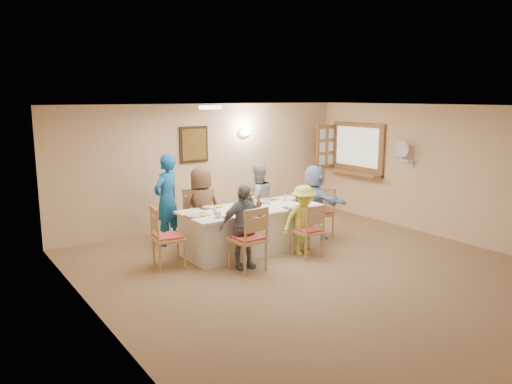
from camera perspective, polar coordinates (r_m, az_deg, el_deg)
ground at (r=7.77m, az=7.12°, el=-9.10°), size 7.00×7.00×0.00m
room_walls at (r=7.39m, az=7.40°, el=2.01°), size 7.00×7.00×7.00m
wall_picture at (r=10.06m, az=-7.11°, el=5.42°), size 0.62×0.05×0.72m
wall_sconce at (r=10.62m, az=-1.27°, el=6.86°), size 0.26×0.09×0.18m
ceiling_light at (r=7.96m, az=-5.25°, el=9.59°), size 0.36×0.36×0.05m
serving_hatch at (r=11.32m, az=11.56°, el=4.86°), size 0.06×1.50×1.15m
hatch_sill at (r=11.30m, az=11.04°, el=2.18°), size 0.30×1.50×0.05m
shutter_door at (r=11.68m, az=8.00°, el=5.16°), size 0.55×0.04×1.00m
fan_shelf at (r=10.38m, az=16.56°, el=3.54°), size 0.22×0.36×0.03m
desk_fan at (r=10.34m, az=16.50°, el=4.36°), size 0.30×0.30×0.28m
dining_table at (r=8.67m, az=-0.54°, el=-4.26°), size 2.45×1.04×0.76m
chair_back_left at (r=9.01m, az=-6.56°, el=-2.92°), size 0.54×0.54×1.01m
chair_back_right at (r=9.62m, az=-0.20°, el=-2.27°), size 0.48×0.48×0.91m
chair_front_left at (r=7.67m, az=-0.97°, el=-5.28°), size 0.52×0.52×1.02m
chair_front_right at (r=8.38m, az=5.94°, el=-4.34°), size 0.44×0.44×0.91m
chair_left_end at (r=7.91m, az=-9.97°, el=-5.05°), size 0.54×0.54×0.99m
chair_right_end at (r=9.56m, az=7.22°, el=-2.31°), size 0.49×0.49×0.95m
diner_back_left at (r=8.86m, az=-6.23°, el=-1.73°), size 0.72×0.49×1.44m
diner_back_right at (r=9.47m, az=0.20°, el=-0.96°), size 0.81×0.69×1.40m
diner_front_left at (r=7.73m, az=-1.46°, el=-3.97°), size 0.86×0.52×1.33m
diner_front_right at (r=8.43m, az=5.43°, el=-3.22°), size 0.92×0.71×1.19m
diner_right_end at (r=9.43m, az=6.66°, el=-1.12°), size 1.39×0.71×1.39m
caregiver at (r=9.06m, az=-10.15°, el=-0.89°), size 0.92×0.88×1.65m
placemat_fl at (r=7.91m, az=-2.48°, el=-2.88°), size 0.35×0.26×0.01m
plate_fl at (r=7.91m, az=-2.48°, el=-2.80°), size 0.22×0.22×0.01m
napkin_fl at (r=7.96m, az=-1.19°, el=-2.73°), size 0.13×0.13×0.01m
placemat_fr at (r=8.59m, az=4.35°, el=-1.80°), size 0.34×0.25×0.01m
plate_fr at (r=8.58m, az=4.35°, el=-1.74°), size 0.23×0.23×0.01m
napkin_fr at (r=8.66m, az=5.49°, el=-1.67°), size 0.13×0.13×0.01m
placemat_bl at (r=8.62m, az=-5.42°, el=-1.77°), size 0.34×0.25×0.01m
plate_bl at (r=8.62m, az=-5.42°, el=-1.70°), size 0.24×0.24×0.01m
napkin_bl at (r=8.66m, az=-4.22°, el=-1.64°), size 0.13×0.13×0.01m
placemat_br at (r=9.24m, az=1.11°, el=-0.86°), size 0.37×0.28×0.01m
plate_br at (r=9.24m, az=1.11°, el=-0.80°), size 0.24×0.24×0.01m
napkin_br at (r=9.31m, az=2.19°, el=-0.74°), size 0.15×0.15×0.01m
placemat_le at (r=8.03m, az=-7.10°, el=-2.74°), size 0.33×0.24×0.01m
plate_le at (r=8.03m, az=-7.10°, el=-2.67°), size 0.25×0.25×0.02m
napkin_le at (r=8.07m, az=-5.80°, el=-2.60°), size 0.15×0.15×0.01m
placemat_re at (r=9.23m, az=5.26°, el=-0.93°), size 0.35×0.26×0.01m
plate_re at (r=9.22m, az=5.26°, el=-0.87°), size 0.23×0.23×0.01m
napkin_re at (r=9.30m, az=6.31°, el=-0.81°), size 0.14×0.14×0.01m
teacup_a at (r=7.90m, az=-4.38°, el=-2.61°), size 0.14×0.14×0.09m
teacup_b at (r=9.17m, az=-0.31°, el=-0.73°), size 0.11×0.11×0.08m
bowl_a at (r=8.23m, az=-0.95°, el=-2.17°), size 0.35×0.35×0.05m
bowl_b at (r=8.93m, az=0.57°, el=-1.09°), size 0.32×0.32×0.07m
condiment_ketchup at (r=8.52m, az=-1.10°, el=-1.05°), size 0.14×0.14×0.25m
condiment_brown at (r=8.61m, az=-0.62°, el=-1.00°), size 0.12×0.12×0.22m
condiment_malt at (r=8.64m, az=0.30°, el=-1.20°), size 0.20×0.20×0.15m
drinking_glass at (r=8.52m, az=-1.57°, el=-1.51°), size 0.07×0.07×0.10m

